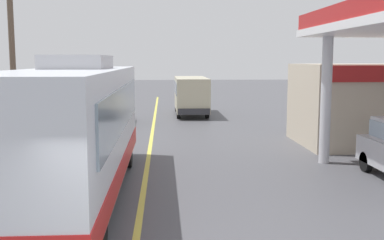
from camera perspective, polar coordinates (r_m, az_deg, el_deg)
ground at (r=25.34m, az=-4.78°, el=-0.73°), size 120.00×120.00×0.00m
lane_divider_stripe at (r=20.40m, az=-5.08°, el=-2.69°), size 0.16×50.00×0.01m
coach_bus_main at (r=12.34m, az=-14.38°, el=-1.41°), size 2.60×11.04×3.69m
minibus_opposing_lane at (r=30.33m, az=-0.13°, el=3.42°), size 2.04×6.13×2.44m
car_trailing_behind_bus at (r=26.80m, az=-10.15°, el=1.80°), size 1.70×4.20×1.82m
utility_pole_roadside at (r=20.67m, az=-21.29°, el=8.68°), size 1.80×0.24×8.05m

